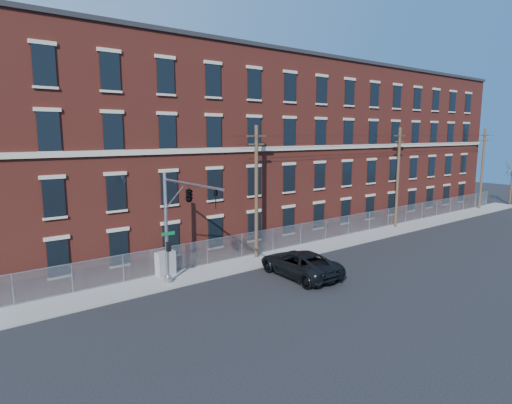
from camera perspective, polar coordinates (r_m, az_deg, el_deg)
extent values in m
plane|color=black|center=(28.21, 3.91, -10.67)|extent=(140.00, 140.00, 0.00)
cube|color=gray|center=(39.84, 12.06, -4.91)|extent=(65.00, 3.00, 0.12)
cube|color=maroon|center=(45.04, 3.55, 7.06)|extent=(55.00, 14.00, 16.00)
cube|color=black|center=(45.51, 3.66, 17.37)|extent=(55.30, 14.30, 0.30)
cube|color=#ACA38F|center=(39.99, 10.33, 7.13)|extent=(55.00, 0.18, 0.35)
cube|color=black|center=(28.30, -24.63, -6.75)|extent=(1.20, 0.10, 2.20)
cube|color=black|center=(27.60, -25.11, 0.48)|extent=(1.20, 0.10, 2.20)
cube|color=black|center=(27.36, -25.64, 8.38)|extent=(1.20, 0.10, 2.20)
cube|color=black|center=(27.62, -26.16, 15.85)|extent=(1.20, 0.10, 2.20)
cube|color=black|center=(29.29, -17.62, -5.83)|extent=(1.20, 0.10, 2.20)
cube|color=black|center=(28.61, -17.95, 1.16)|extent=(1.20, 0.10, 2.20)
cube|color=black|center=(28.38, -18.32, 8.79)|extent=(1.20, 0.10, 2.20)
cube|color=black|center=(28.63, -18.69, 16.00)|extent=(1.20, 0.10, 2.20)
cube|color=black|center=(30.69, -11.17, -4.91)|extent=(1.20, 0.10, 2.20)
cube|color=black|center=(30.04, -11.38, 1.77)|extent=(1.20, 0.10, 2.20)
cube|color=black|center=(29.82, -11.60, 9.04)|extent=(1.20, 0.10, 2.20)
cube|color=black|center=(30.06, -11.83, 15.91)|extent=(1.20, 0.10, 2.20)
cube|color=black|center=(32.44, -5.37, -4.03)|extent=(1.20, 0.10, 2.20)
cube|color=black|center=(31.83, -5.46, 2.30)|extent=(1.20, 0.10, 2.20)
cube|color=black|center=(31.62, -5.57, 9.16)|extent=(1.20, 0.10, 2.20)
cube|color=black|center=(31.85, -5.67, 15.65)|extent=(1.20, 0.10, 2.20)
cube|color=black|center=(34.50, -0.22, -3.21)|extent=(1.20, 0.10, 2.20)
cube|color=black|center=(33.92, -0.23, 2.75)|extent=(1.20, 0.10, 2.20)
cube|color=black|center=(33.73, -0.23, 9.18)|extent=(1.20, 0.10, 2.20)
cube|color=black|center=(33.94, -0.23, 15.27)|extent=(1.20, 0.10, 2.20)
cube|color=black|center=(36.80, 4.31, -2.46)|extent=(1.20, 0.10, 2.20)
cube|color=black|center=(36.27, 4.37, 3.12)|extent=(1.20, 0.10, 2.20)
cube|color=black|center=(36.08, 4.44, 9.14)|extent=(1.20, 0.10, 2.20)
cube|color=black|center=(36.28, 4.51, 14.83)|extent=(1.20, 0.10, 2.20)
cube|color=black|center=(39.32, 8.27, -1.80)|extent=(1.20, 0.10, 2.20)
cube|color=black|center=(38.82, 8.39, 3.43)|extent=(1.20, 0.10, 2.20)
cube|color=black|center=(38.65, 8.52, 9.05)|extent=(1.20, 0.10, 2.20)
cube|color=black|center=(38.83, 8.65, 14.37)|extent=(1.20, 0.10, 2.20)
cube|color=black|center=(42.00, 11.75, -1.20)|extent=(1.20, 0.10, 2.20)
cube|color=black|center=(41.53, 11.91, 3.69)|extent=(1.20, 0.10, 2.20)
cube|color=black|center=(41.37, 12.08, 8.94)|extent=(1.20, 0.10, 2.20)
cube|color=black|center=(41.54, 12.24, 13.91)|extent=(1.20, 0.10, 2.20)
cube|color=black|center=(44.83, 14.79, -0.68)|extent=(1.20, 0.10, 2.20)
cube|color=black|center=(44.39, 14.98, 3.90)|extent=(1.20, 0.10, 2.20)
cube|color=black|center=(44.24, 15.18, 8.81)|extent=(1.20, 0.10, 2.20)
cube|color=black|center=(44.40, 15.37, 13.46)|extent=(1.20, 0.10, 2.20)
cube|color=black|center=(47.76, 17.47, -0.22)|extent=(1.20, 0.10, 2.20)
cube|color=black|center=(47.35, 17.67, 4.08)|extent=(1.20, 0.10, 2.20)
cube|color=black|center=(47.21, 17.89, 8.68)|extent=(1.20, 0.10, 2.20)
cube|color=black|center=(47.36, 18.11, 13.03)|extent=(1.20, 0.10, 2.20)
cube|color=black|center=(50.80, 19.83, 0.18)|extent=(1.20, 0.10, 2.20)
cube|color=black|center=(50.41, 20.05, 4.23)|extent=(1.20, 0.10, 2.20)
cube|color=black|center=(50.28, 20.28, 8.55)|extent=(1.20, 0.10, 2.20)
cube|color=black|center=(50.42, 20.51, 12.64)|extent=(1.20, 0.10, 2.20)
cube|color=black|center=(53.91, 21.93, 0.54)|extent=(1.20, 0.10, 2.20)
cube|color=black|center=(53.54, 22.15, 4.36)|extent=(1.20, 0.10, 2.20)
cube|color=black|center=(53.42, 22.39, 8.42)|extent=(1.20, 0.10, 2.20)
cube|color=black|center=(53.55, 22.62, 12.27)|extent=(1.20, 0.10, 2.20)
cube|color=black|center=(57.09, 23.79, 0.86)|extent=(1.20, 0.10, 2.20)
cube|color=black|center=(56.74, 24.02, 4.47)|extent=(1.20, 0.10, 2.20)
cube|color=black|center=(56.62, 24.26, 8.30)|extent=(1.20, 0.10, 2.20)
cube|color=black|center=(56.75, 24.50, 11.93)|extent=(1.20, 0.10, 2.20)
cube|color=black|center=(60.32, 25.45, 1.15)|extent=(1.20, 0.10, 2.20)
cube|color=black|center=(59.99, 25.68, 4.56)|extent=(1.20, 0.10, 2.20)
cube|color=black|center=(59.88, 25.93, 8.18)|extent=(1.20, 0.10, 2.20)
cube|color=black|center=(60.00, 26.17, 11.61)|extent=(1.20, 0.10, 2.20)
cube|color=#A5A8AD|center=(40.45, 10.70, -3.26)|extent=(59.00, 0.02, 1.80)
cylinder|color=#9EA0A5|center=(40.27, 10.73, -2.01)|extent=(59.00, 0.04, 0.04)
cylinder|color=#9EA0A5|center=(27.60, -29.40, -10.04)|extent=(0.06, 0.06, 1.85)
cylinder|color=#9EA0A5|center=(28.15, -23.08, -9.23)|extent=(0.06, 0.06, 1.85)
cylinder|color=#9EA0A5|center=(29.02, -17.09, -8.36)|extent=(0.06, 0.06, 1.85)
cylinder|color=#9EA0A5|center=(30.19, -11.54, -7.47)|extent=(0.06, 0.06, 1.85)
cylinder|color=#9EA0A5|center=(31.62, -6.46, -6.59)|extent=(0.06, 0.06, 1.85)
cylinder|color=#9EA0A5|center=(33.28, -1.88, -5.75)|extent=(0.06, 0.06, 1.85)
cylinder|color=#9EA0A5|center=(35.14, 2.24, -4.96)|extent=(0.06, 0.06, 1.85)
cylinder|color=#9EA0A5|center=(37.16, 5.91, -4.24)|extent=(0.06, 0.06, 1.85)
cylinder|color=#9EA0A5|center=(39.32, 9.19, -3.57)|extent=(0.06, 0.06, 1.85)
cylinder|color=#9EA0A5|center=(41.61, 12.12, -2.97)|extent=(0.06, 0.06, 1.85)
cylinder|color=#9EA0A5|center=(43.99, 14.73, -2.42)|extent=(0.06, 0.06, 1.85)
cylinder|color=#9EA0A5|center=(46.46, 17.06, -1.93)|extent=(0.06, 0.06, 1.85)
cylinder|color=#9EA0A5|center=(49.00, 19.16, -1.48)|extent=(0.06, 0.06, 1.85)
cylinder|color=#9EA0A5|center=(51.61, 21.04, -1.08)|extent=(0.06, 0.06, 1.85)
cylinder|color=#9EA0A5|center=(54.26, 22.75, -0.71)|extent=(0.06, 0.06, 1.85)
cylinder|color=#9EA0A5|center=(56.97, 24.29, -0.38)|extent=(0.06, 0.06, 1.85)
cylinder|color=#9EA0A5|center=(59.71, 25.69, -0.08)|extent=(0.06, 0.06, 1.85)
cylinder|color=#9EA0A5|center=(62.48, 26.97, 0.19)|extent=(0.06, 0.06, 1.85)
cylinder|color=#9EA0A5|center=(65.29, 28.13, 0.44)|extent=(0.06, 0.06, 1.85)
cylinder|color=#9EA0A5|center=(27.59, -11.75, -3.46)|extent=(0.22, 0.22, 7.00)
cylinder|color=#9EA0A5|center=(28.47, -11.54, -9.96)|extent=(0.50, 0.50, 0.40)
cylinder|color=#9EA0A5|center=(24.24, -8.59, 2.36)|extent=(0.14, 6.50, 0.14)
cylinder|color=#9EA0A5|center=(26.16, -10.74, 0.57)|extent=(0.08, 2.18, 1.56)
cube|color=#0C592D|center=(27.55, -11.50, -4.11)|extent=(0.90, 0.03, 0.22)
cube|color=black|center=(27.63, -11.45, -5.78)|extent=(0.25, 0.25, 0.60)
imported|color=black|center=(22.14, -5.31, 0.37)|extent=(0.16, 0.20, 1.00)
imported|color=black|center=(24.53, -8.84, 1.14)|extent=(0.53, 2.48, 1.00)
cylinder|color=#493724|center=(32.45, 0.05, 1.26)|extent=(0.28, 0.28, 10.00)
cube|color=#493724|center=(32.16, 0.05, 8.69)|extent=(1.80, 0.12, 0.12)
cube|color=#493724|center=(32.17, 0.05, 7.63)|extent=(1.40, 0.12, 0.12)
cylinder|color=#493724|center=(45.70, 18.18, 3.04)|extent=(0.28, 0.28, 10.00)
cube|color=#493724|center=(45.49, 18.44, 8.31)|extent=(1.80, 0.12, 0.12)
cube|color=#493724|center=(45.50, 18.41, 7.55)|extent=(1.40, 0.12, 0.12)
cylinder|color=#493724|center=(61.41, 27.67, 3.86)|extent=(0.28, 0.28, 10.00)
cube|color=#493724|center=(61.26, 27.95, 7.77)|extent=(1.80, 0.12, 0.12)
cube|color=#493724|center=(61.27, 27.91, 7.21)|extent=(1.40, 0.12, 0.12)
cylinder|color=black|center=(45.33, 18.76, 8.29)|extent=(40.00, 0.02, 0.02)
cylinder|color=black|center=(45.66, 18.13, 8.32)|extent=(40.00, 0.02, 0.02)
cylinder|color=black|center=(45.50, 18.41, 7.55)|extent=(40.00, 0.02, 0.02)
cylinder|color=#3F3328|center=(67.78, 30.58, 1.64)|extent=(0.24, 0.24, 4.40)
cylinder|color=#3F3328|center=(68.02, 30.44, 3.88)|extent=(1.29, 0.79, 2.01)
cylinder|color=#3F3328|center=(67.46, 30.25, 3.86)|extent=(1.29, 0.79, 2.01)
cylinder|color=#3F3328|center=(66.99, 30.57, 3.81)|extent=(0.08, 1.44, 2.01)
imported|color=black|center=(29.44, 5.77, -8.07)|extent=(3.22, 6.40, 1.74)
cube|color=gray|center=(29.82, -11.86, -7.90)|extent=(1.33, 0.76, 1.59)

